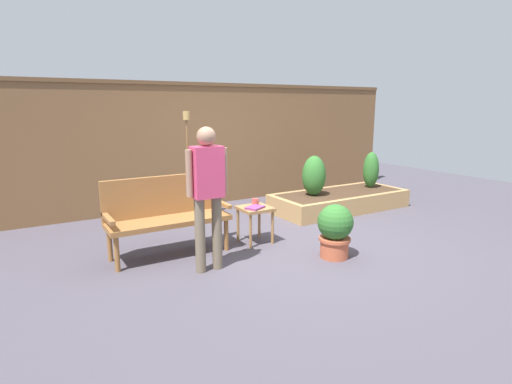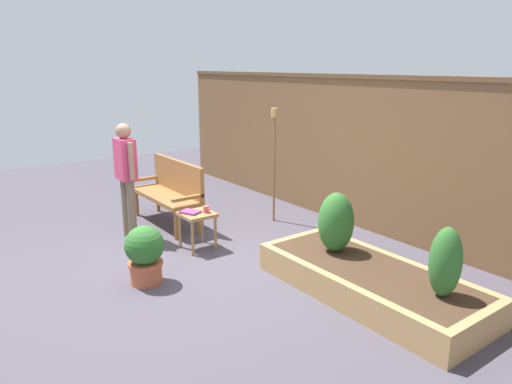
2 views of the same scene
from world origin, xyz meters
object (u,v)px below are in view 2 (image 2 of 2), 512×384
at_px(book_on_table, 190,212).
at_px(person_by_bench, 126,171).
at_px(potted_boxwood, 145,253).
at_px(garden_bench, 171,188).
at_px(shrub_near_bench, 336,222).
at_px(side_table, 197,219).
at_px(cup_on_table, 206,209).
at_px(tiki_torch, 274,145).
at_px(shrub_far_corner, 445,262).

relative_size(book_on_table, person_by_bench, 0.15).
bearing_deg(potted_boxwood, person_by_bench, 164.17).
relative_size(garden_bench, potted_boxwood, 2.24).
relative_size(garden_bench, person_by_bench, 0.92).
xyz_separation_m(potted_boxwood, person_by_bench, (-1.44, 0.41, 0.58)).
relative_size(book_on_table, shrub_near_bench, 0.35).
xyz_separation_m(side_table, book_on_table, (-0.04, -0.07, 0.10)).
distance_m(side_table, cup_on_table, 0.17).
distance_m(garden_bench, person_by_bench, 0.87).
bearing_deg(potted_boxwood, tiki_torch, 109.20).
bearing_deg(tiki_torch, shrub_near_bench, -19.46).
bearing_deg(shrub_far_corner, book_on_table, -163.50).
bearing_deg(shrub_far_corner, tiki_torch, 168.13).
relative_size(book_on_table, tiki_torch, 0.14).
xyz_separation_m(cup_on_table, shrub_far_corner, (2.87, 0.71, 0.10)).
height_order(potted_boxwood, tiki_torch, tiki_torch).
bearing_deg(person_by_bench, side_table, 30.73).
bearing_deg(book_on_table, potted_boxwood, -82.32).
xyz_separation_m(garden_bench, tiki_torch, (0.80, 1.29, 0.61)).
relative_size(potted_boxwood, shrub_far_corner, 1.00).
bearing_deg(book_on_table, garden_bench, 139.87).
distance_m(cup_on_table, potted_boxwood, 1.16).
relative_size(shrub_far_corner, person_by_bench, 0.41).
bearing_deg(book_on_table, shrub_near_bench, 2.27).
bearing_deg(potted_boxwood, side_table, 119.41).
height_order(side_table, tiki_torch, tiki_torch).
bearing_deg(potted_boxwood, shrub_far_corner, 36.18).
bearing_deg(side_table, shrub_far_corner, 15.45).
relative_size(cup_on_table, potted_boxwood, 0.18).
bearing_deg(shrub_near_bench, side_table, -153.37).
relative_size(shrub_near_bench, shrub_far_corner, 1.03).
height_order(garden_bench, shrub_near_bench, shrub_near_bench).
bearing_deg(tiki_torch, side_table, -78.04).
xyz_separation_m(book_on_table, tiki_torch, (-0.27, 1.56, 0.66)).
bearing_deg(person_by_bench, garden_bench, 106.12).
relative_size(side_table, potted_boxwood, 0.75).
xyz_separation_m(book_on_table, shrub_near_bench, (1.66, 0.88, 0.14)).
bearing_deg(garden_bench, person_by_bench, -73.88).
height_order(garden_bench, person_by_bench, person_by_bench).
relative_size(side_table, shrub_far_corner, 0.74).
distance_m(book_on_table, potted_boxwood, 1.06).
height_order(book_on_table, shrub_far_corner, shrub_far_corner).
bearing_deg(potted_boxwood, shrub_near_bench, 58.30).
xyz_separation_m(potted_boxwood, shrub_far_corner, (2.40, 1.76, 0.27)).
xyz_separation_m(garden_bench, shrub_far_corner, (4.05, 0.60, 0.08)).
bearing_deg(garden_bench, shrub_far_corner, 8.49).
distance_m(garden_bench, potted_boxwood, 2.02).
distance_m(garden_bench, shrub_far_corner, 4.10).
relative_size(side_table, tiki_torch, 0.28).
distance_m(garden_bench, book_on_table, 1.11).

